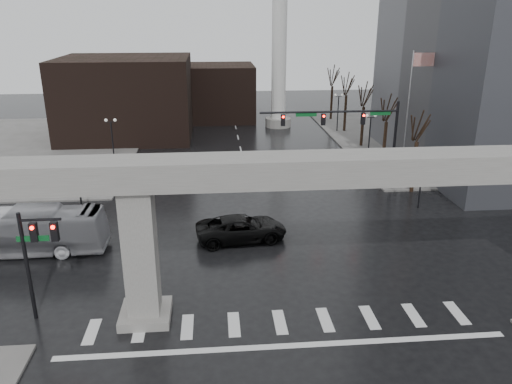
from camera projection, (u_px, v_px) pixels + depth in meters
ground at (277, 311)px, 26.94m from camera, size 160.00×160.00×0.00m
sidewalk_ne at (446, 140)px, 62.79m from camera, size 28.00×36.00×0.15m
sidewalk_nw at (19, 149)px, 58.51m from camera, size 28.00×36.00×0.15m
elevated_guideway at (305, 191)px, 24.71m from camera, size 48.00×2.60×8.70m
building_far_left at (127, 98)px, 63.45m from camera, size 16.00×14.00×10.00m
building_far_mid at (220, 92)px, 74.14m from camera, size 10.00×10.00×8.00m
smokestack at (280, 27)px, 66.00m from camera, size 3.60×3.60×30.00m
signal_mast_arm at (353, 127)px, 43.32m from camera, size 12.12×0.43×8.00m
signal_left_pole at (35, 248)px, 25.02m from camera, size 2.30×0.30×6.00m
flagpole_assembly at (412, 100)px, 46.26m from camera, size 2.06×0.12×12.00m
lamp_right_0 at (423, 168)px, 39.99m from camera, size 1.22×0.32×5.11m
lamp_right_1 at (370, 129)px, 53.11m from camera, size 1.22×0.32×5.11m
lamp_right_2 at (338, 106)px, 66.23m from camera, size 1.22×0.32×5.11m
lamp_left_0 at (78, 177)px, 37.77m from camera, size 1.22×0.32×5.11m
lamp_left_1 at (112, 134)px, 50.89m from camera, size 1.22×0.32×5.11m
lamp_left_2 at (132, 109)px, 64.01m from camera, size 1.22×0.32×5.11m
tree_right_0 at (415, 162)px, 44.07m from camera, size 1.09×1.58×7.50m
tree_right_1 at (385, 139)px, 51.55m from camera, size 1.09×1.61×7.67m
tree_right_2 at (363, 123)px, 59.02m from camera, size 1.10×1.63×7.85m
tree_right_3 at (346, 110)px, 66.49m from camera, size 1.11×1.66×8.02m
tree_right_4 at (332, 99)px, 73.97m from camera, size 1.12×1.69×8.19m
pickup_truck at (241, 228)px, 35.11m from camera, size 6.70×3.80×1.76m
city_bus at (19, 231)px, 32.99m from camera, size 11.34×2.78×3.15m
far_car at (237, 169)px, 48.73m from camera, size 2.02×4.51×1.50m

